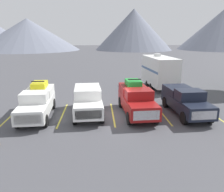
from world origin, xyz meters
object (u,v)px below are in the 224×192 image
(pickup_truck_a, at_px, (37,101))
(pickup_truck_c, at_px, (136,99))
(pickup_truck_b, at_px, (88,100))
(camper_trailer_a, at_px, (159,71))
(pickup_truck_d, at_px, (185,100))

(pickup_truck_a, xyz_separation_m, pickup_truck_c, (7.59, 0.11, 0.04))
(pickup_truck_a, relative_size, pickup_truck_b, 1.07)
(camper_trailer_a, bearing_deg, pickup_truck_b, -132.74)
(pickup_truck_b, height_order, camper_trailer_a, camper_trailer_a)
(pickup_truck_a, height_order, pickup_truck_c, pickup_truck_c)
(pickup_truck_a, height_order, camper_trailer_a, camper_trailer_a)
(pickup_truck_b, distance_m, pickup_truck_c, 3.78)
(pickup_truck_c, distance_m, camper_trailer_a, 9.56)
(pickup_truck_c, bearing_deg, pickup_truck_b, 177.89)
(pickup_truck_a, distance_m, pickup_truck_c, 7.59)
(pickup_truck_a, bearing_deg, pickup_truck_d, -0.73)
(camper_trailer_a, bearing_deg, pickup_truck_a, -143.16)
(pickup_truck_c, distance_m, pickup_truck_d, 3.84)
(pickup_truck_d, bearing_deg, pickup_truck_c, 176.25)
(pickup_truck_b, bearing_deg, pickup_truck_a, -176.31)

